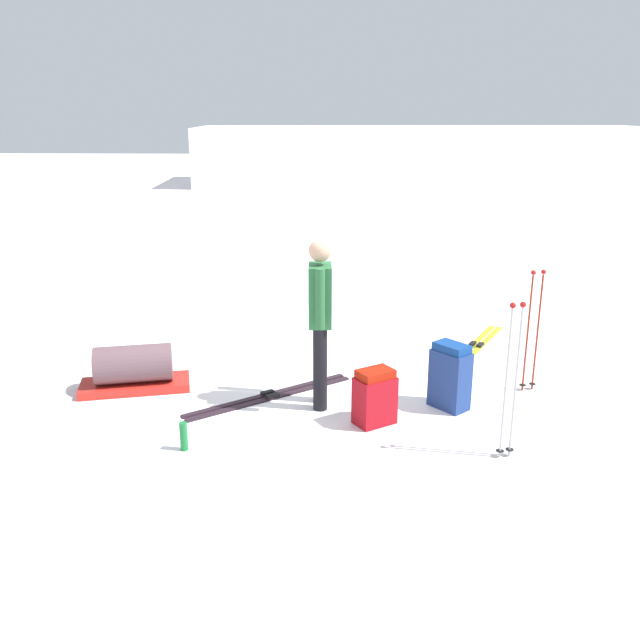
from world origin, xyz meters
TOP-DOWN VIEW (x-y plane):
  - ground_plane at (0.00, 0.00)m, footprint 80.00×80.00m
  - distant_snow_ridge at (3.56, 21.42)m, footprint 18.44×6.02m
  - skier_standing at (0.02, -0.64)m, footprint 0.23×0.57m
  - ski_pair_near at (-0.51, -0.47)m, footprint 1.66×1.27m
  - ski_pair_far at (1.94, 1.17)m, footprint 0.99×1.67m
  - backpack_large_dark at (0.55, -1.05)m, footprint 0.44×0.41m
  - backpack_bright at (1.31, -0.67)m, footprint 0.42×0.43m
  - ski_poles_planted_near at (1.64, -1.66)m, footprint 0.16×0.10m
  - ski_poles_planted_far at (2.22, -0.19)m, footprint 0.18×0.10m
  - gear_sled at (-1.97, -0.30)m, footprint 1.21×0.70m
  - thermos_bottle at (-1.14, -1.63)m, footprint 0.07×0.07m

SIDE VIEW (x-z plane):
  - ground_plane at x=0.00m, z-range 0.00..0.00m
  - ski_pair_near at x=-0.51m, z-range -0.01..0.04m
  - ski_pair_far at x=1.94m, z-range -0.01..0.04m
  - thermos_bottle at x=-1.14m, z-range 0.00..0.26m
  - gear_sled at x=-1.97m, z-range -0.02..0.47m
  - backpack_large_dark at x=0.55m, z-range -0.01..0.54m
  - backpack_bright at x=1.31m, z-range -0.01..0.67m
  - ski_poles_planted_far at x=2.22m, z-range 0.07..1.39m
  - ski_poles_planted_near at x=1.64m, z-range 0.07..1.46m
  - skier_standing at x=0.02m, z-range 0.10..1.80m
  - distant_snow_ridge at x=3.56m, z-range 0.00..2.21m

